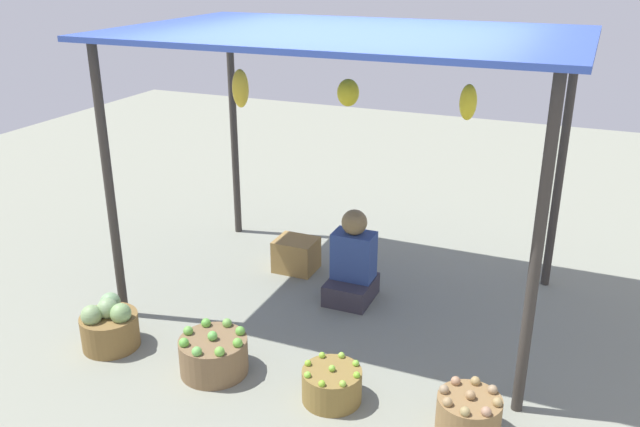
# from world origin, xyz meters

# --- Properties ---
(ground_plane) EXTENTS (14.00, 14.00, 0.00)m
(ground_plane) POSITION_xyz_m (0.00, 0.00, 0.00)
(ground_plane) COLOR gray
(market_stall_structure) EXTENTS (3.35, 2.15, 2.18)m
(market_stall_structure) POSITION_xyz_m (-0.00, -0.00, 2.01)
(market_stall_structure) COLOR #38332D
(market_stall_structure) RESTS_ON ground
(vendor_person) EXTENTS (0.36, 0.44, 0.78)m
(vendor_person) POSITION_xyz_m (0.06, 0.04, 0.30)
(vendor_person) COLOR #35313C
(vendor_person) RESTS_ON ground
(basket_cabbages) EXTENTS (0.41, 0.41, 0.39)m
(basket_cabbages) POSITION_xyz_m (-1.32, -1.34, 0.17)
(basket_cabbages) COLOR brown
(basket_cabbages) RESTS_ON ground
(basket_green_apples) EXTENTS (0.47, 0.47, 0.31)m
(basket_green_apples) POSITION_xyz_m (-0.45, -1.32, 0.13)
(basket_green_apples) COLOR brown
(basket_green_apples) RESTS_ON ground
(basket_limes) EXTENTS (0.39, 0.39, 0.26)m
(basket_limes) POSITION_xyz_m (0.41, -1.29, 0.11)
(basket_limes) COLOR olive
(basket_limes) RESTS_ON ground
(basket_potatoes) EXTENTS (0.39, 0.39, 0.30)m
(basket_potatoes) POSITION_xyz_m (1.28, -1.27, 0.13)
(basket_potatoes) COLOR olive
(basket_potatoes) RESTS_ON ground
(wooden_crate_near_vendor) EXTENTS (0.36, 0.31, 0.30)m
(wooden_crate_near_vendor) POSITION_xyz_m (-0.59, 0.34, 0.15)
(wooden_crate_near_vendor) COLOR olive
(wooden_crate_near_vendor) RESTS_ON ground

